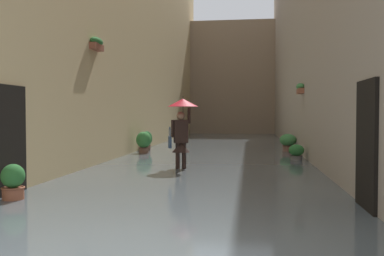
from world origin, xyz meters
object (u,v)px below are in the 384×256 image
object	(u,v)px
potted_plant_mid_right	(147,141)
potted_plant_far_right	(144,142)
potted_plant_near_left	(296,153)
potted_plant_mid_left	(288,142)
person_wading	(182,123)
potted_plant_near_right	(13,184)

from	to	relation	value
potted_plant_mid_right	potted_plant_far_right	bearing A→B (deg)	98.32
potted_plant_near_left	potted_plant_mid_left	xyz separation A→B (m)	(-0.02, -3.33, 0.13)
person_wading	potted_plant_mid_left	distance (m)	6.97
potted_plant_near_right	potted_plant_near_left	distance (m)	9.25
potted_plant_near_left	potted_plant_far_right	bearing A→B (deg)	-17.44
potted_plant_mid_left	potted_plant_near_left	bearing A→B (deg)	89.68
potted_plant_near_left	potted_plant_far_right	world-z (taller)	potted_plant_far_right
potted_plant_mid_right	potted_plant_mid_left	distance (m)	5.82
potted_plant_near_right	potted_plant_far_right	distance (m)	9.03
potted_plant_near_right	potted_plant_near_left	bearing A→B (deg)	-128.14
potted_plant_near_left	potted_plant_mid_right	xyz separation A→B (m)	(5.79, -3.07, 0.17)
potted_plant_mid_left	person_wading	bearing A→B (deg)	60.29
potted_plant_mid_right	potted_plant_near_right	bearing A→B (deg)	90.44
potted_plant_near_right	potted_plant_far_right	bearing A→B (deg)	-90.71
potted_plant_far_right	potted_plant_mid_left	size ratio (longest dim) A/B	1.15
potted_plant_mid_right	potted_plant_mid_left	world-z (taller)	potted_plant_mid_right
potted_plant_far_right	person_wading	bearing A→B (deg)	116.40
potted_plant_mid_left	potted_plant_near_right	bearing A→B (deg)	61.62
person_wading	potted_plant_mid_right	size ratio (longest dim) A/B	2.32
person_wading	potted_plant_mid_right	bearing A→B (deg)	-67.38
potted_plant_near_left	potted_plant_far_right	xyz separation A→B (m)	(5.60, -1.76, 0.20)
potted_plant_far_right	potted_plant_mid_right	bearing A→B (deg)	-81.68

